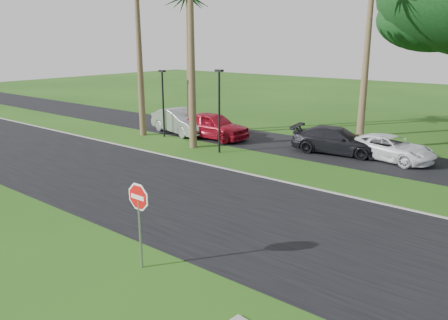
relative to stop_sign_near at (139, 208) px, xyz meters
name	(u,v)px	position (x,y,z in m)	size (l,w,h in m)	color
ground	(199,228)	(-0.50, 3.00, -1.77)	(120.00, 120.00, 0.00)	#1F4812
road	(235,210)	(-0.50, 5.00, -1.76)	(120.00, 8.00, 0.02)	black
parking_strip	(348,155)	(-0.50, 15.50, -1.76)	(120.00, 5.00, 0.02)	black
curb	(290,183)	(-0.50, 9.05, -1.74)	(120.00, 0.12, 0.06)	gray
stop_sign_near	(139,208)	(0.00, 0.00, 0.00)	(1.05, 0.07, 2.62)	gray
streetlight_left	(163,99)	(-12.00, 12.50, 0.72)	(0.45, 0.25, 4.34)	black
streetlight_right	(219,106)	(-6.50, 11.50, 0.88)	(0.45, 0.25, 4.64)	black
car_silver	(180,122)	(-11.88, 13.92, -0.95)	(1.74, 5.00, 1.65)	#A2A4A9
car_red	(213,126)	(-9.13, 14.09, -0.93)	(1.99, 4.95, 1.69)	maroon
car_dark	(337,141)	(-1.20, 15.42, -1.04)	(2.05, 5.04, 1.46)	black
car_minivan	(390,148)	(1.64, 15.83, -1.12)	(2.16, 4.68, 1.30)	white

